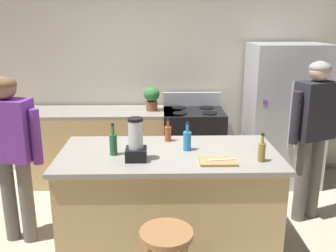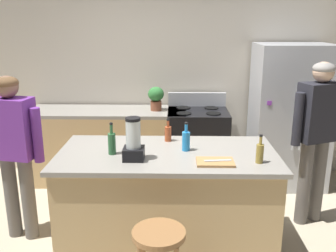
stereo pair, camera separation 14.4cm
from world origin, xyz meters
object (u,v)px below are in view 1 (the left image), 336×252
at_px(bottle_vinegar, 262,151).
at_px(chef_knife, 220,160).
at_px(kitchen_island, 169,201).
at_px(potted_plant, 152,97).
at_px(person_by_sink_right, 314,127).
at_px(cutting_board, 218,161).
at_px(blender_appliance, 136,142).
at_px(bottle_olive_oil, 113,143).
at_px(person_by_island_left, 11,146).
at_px(bottle_cooking_sauce, 168,133).
at_px(bottle_soda, 187,140).
at_px(refrigerator, 283,115).
at_px(stove_range, 193,145).

height_order(bottle_vinegar, chef_knife, bottle_vinegar).
height_order(kitchen_island, potted_plant, potted_plant).
height_order(person_by_sink_right, cutting_board, person_by_sink_right).
relative_size(blender_appliance, bottle_olive_oil, 1.28).
bearing_deg(cutting_board, blender_appliance, 173.58).
xyz_separation_m(person_by_island_left, cutting_board, (1.81, -0.43, 0.00)).
xyz_separation_m(person_by_sink_right, bottle_cooking_sauce, (-1.47, -0.22, 0.01)).
distance_m(blender_appliance, bottle_cooking_sauce, 0.57).
xyz_separation_m(bottle_vinegar, bottle_olive_oil, (-1.21, 0.18, 0.02)).
height_order(kitchen_island, bottle_olive_oil, bottle_olive_oil).
relative_size(bottle_soda, bottle_olive_oil, 0.93).
bearing_deg(bottle_soda, refrigerator, 47.50).
xyz_separation_m(bottle_soda, chef_knife, (0.25, -0.30, -0.07)).
bearing_deg(bottle_cooking_sauce, kitchen_island, -90.62).
bearing_deg(refrigerator, bottle_olive_oil, -141.61).
relative_size(stove_range, cutting_board, 3.77).
distance_m(kitchen_island, cutting_board, 0.67).
bearing_deg(chef_knife, cutting_board, 173.93).
bearing_deg(refrigerator, cutting_board, -122.20).
bearing_deg(potted_plant, bottle_vinegar, -62.75).
relative_size(bottle_soda, cutting_board, 0.85).
xyz_separation_m(refrigerator, bottle_soda, (-1.33, -1.45, 0.15)).
xyz_separation_m(blender_appliance, bottle_olive_oil, (-0.20, 0.12, -0.05)).
relative_size(refrigerator, cutting_board, 5.94).
xyz_separation_m(bottle_cooking_sauce, bottle_vinegar, (0.74, -0.54, 0.01)).
distance_m(kitchen_island, bottle_olive_oil, 0.74).
distance_m(kitchen_island, bottle_soda, 0.59).
distance_m(blender_appliance, bottle_soda, 0.49).
height_order(kitchen_island, refrigerator, refrigerator).
relative_size(person_by_island_left, bottle_olive_oil, 5.74).
bearing_deg(bottle_vinegar, kitchen_island, 162.49).
distance_m(stove_range, potted_plant, 0.83).
bearing_deg(person_by_island_left, stove_range, 37.13).
height_order(person_by_island_left, bottle_cooking_sauce, person_by_island_left).
bearing_deg(potted_plant, person_by_island_left, -132.29).
distance_m(bottle_cooking_sauce, bottle_olive_oil, 0.60).
height_order(stove_range, chef_knife, stove_range).
bearing_deg(blender_appliance, bottle_vinegar, -3.17).
height_order(refrigerator, stove_range, refrigerator).
bearing_deg(person_by_sink_right, bottle_soda, -159.92).
xyz_separation_m(bottle_olive_oil, cutting_board, (0.86, -0.20, -0.09)).
xyz_separation_m(person_by_island_left, person_by_sink_right, (2.90, 0.35, 0.06)).
bearing_deg(kitchen_island, person_by_sink_right, 19.70).
height_order(potted_plant, chef_knife, potted_plant).
height_order(refrigerator, person_by_island_left, refrigerator).
relative_size(person_by_island_left, person_by_sink_right, 0.95).
xyz_separation_m(bottle_soda, bottle_cooking_sauce, (-0.16, 0.26, -0.02)).
bearing_deg(stove_range, person_by_sink_right, -41.62).
distance_m(person_by_sink_right, bottle_cooking_sauce, 1.49).
bearing_deg(potted_plant, kitchen_island, -83.53).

